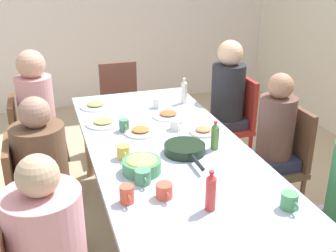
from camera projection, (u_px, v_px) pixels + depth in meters
The scene contains 31 objects.
ground_plane at pixel (168, 238), 3.03m from camera, with size 7.33×7.33×0.00m, color tan.
wall_left at pixel (94, 5), 5.26m from camera, with size 0.12×4.98×2.60m, color white.
dining_table at pixel (168, 156), 2.77m from camera, with size 2.41×1.02×0.74m.
chair_0 at pixel (282, 158), 3.08m from camera, with size 0.40×0.40×0.90m.
person_0 at pixel (273, 139), 2.99m from camera, with size 0.30×0.30×1.17m.
chair_1 at pixel (31, 145), 3.29m from camera, with size 0.40×0.40×0.90m.
person_1 at pixel (39, 116), 3.22m from camera, with size 0.30×0.30×1.27m.
chair_2 at pixel (234, 120), 3.79m from camera, with size 0.40×0.40×0.90m.
person_2 at pixel (227, 96), 3.67m from camera, with size 0.30×0.30×1.24m.
chair_3 at pixel (32, 198), 2.59m from camera, with size 0.40×0.40×0.90m.
person_3 at pixel (44, 169), 2.54m from camera, with size 0.32×0.32×1.17m.
chair_4 at pixel (121, 102), 4.23m from camera, with size 0.40×0.40×0.90m.
person_6 at pixel (50, 250), 1.83m from camera, with size 0.34×0.34×1.18m.
plate_0 at pixel (168, 115), 3.25m from camera, with size 0.25×0.25×0.04m.
plate_1 at pixel (203, 131), 2.96m from camera, with size 0.20×0.20×0.04m.
plate_2 at pixel (96, 105), 3.44m from camera, with size 0.25×0.25×0.04m.
plate_3 at pixel (103, 122), 3.10m from camera, with size 0.26×0.26×0.04m.
plate_4 at pixel (141, 131), 2.95m from camera, with size 0.23×0.23×0.04m.
bowl_0 at pixel (142, 165), 2.42m from camera, with size 0.23×0.23×0.10m.
serving_pan at pixel (185, 149), 2.65m from camera, with size 0.44×0.26×0.06m.
cup_0 at pixel (124, 125), 2.98m from camera, with size 0.11×0.07×0.09m.
cup_1 at pixel (123, 152), 2.58m from camera, with size 0.12×0.08×0.09m.
cup_2 at pixel (164, 191), 2.17m from camera, with size 0.13×0.09×0.08m.
cup_3 at pixel (289, 201), 2.08m from camera, with size 0.12×0.09×0.09m.
cup_4 at pixel (127, 194), 2.12m from camera, with size 0.11×0.08×0.09m.
cup_5 at pixel (143, 177), 2.30m from camera, with size 0.13×0.09×0.08m.
cup_6 at pixel (157, 103), 3.43m from camera, with size 0.11×0.07×0.08m.
cup_7 at pixel (176, 125), 3.01m from camera, with size 0.13×0.09×0.07m.
bottle_0 at pixel (211, 192), 2.04m from camera, with size 0.05×0.05×0.22m.
bottle_1 at pixel (215, 136), 2.69m from camera, with size 0.05×0.05×0.19m.
bottle_2 at pixel (184, 91), 3.51m from camera, with size 0.05×0.05×0.22m.
Camera 1 is at (2.36, -0.75, 1.93)m, focal length 44.41 mm.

